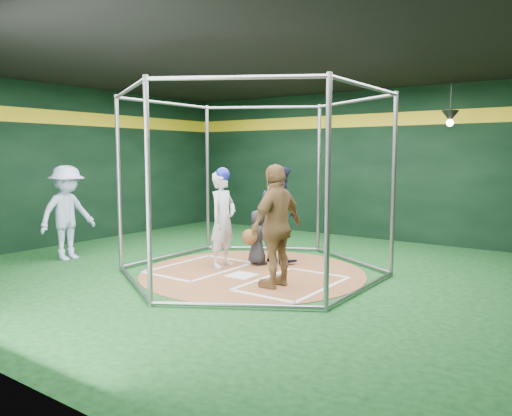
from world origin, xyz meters
The scene contains 12 objects.
room_shell centered at (0.00, 0.01, 1.75)m, with size 10.10×9.10×3.53m.
clay_disc centered at (0.00, 0.00, 0.01)m, with size 3.80×3.80×0.01m, color #965D36.
home_plate centered at (0.00, -0.30, 0.02)m, with size 0.43×0.43×0.01m, color white.
batter_box_left centered at (-0.95, -0.25, 0.02)m, with size 1.17×1.77×0.01m.
batter_box_right centered at (0.95, -0.25, 0.02)m, with size 1.17×1.77×0.01m.
batting_cage centered at (0.00, 0.00, 1.50)m, with size 4.05×4.67×3.00m.
pendant_lamp_near centered at (2.20, 3.60, 2.74)m, with size 0.34×0.34×0.90m.
batter_figure centered at (-0.69, 0.05, 0.89)m, with size 0.44×0.64×1.76m.
visitor_leopard centered at (0.83, -0.52, 0.94)m, with size 1.08×0.45×1.85m, color #AD814A.
catcher_figure centered at (-0.29, 0.52, 0.51)m, with size 0.56×0.62×0.99m.
umpire centered at (-0.13, 1.02, 0.91)m, with size 0.87×0.68×1.79m, color black.
bystander_blue centered at (-3.51, -1.16, 0.90)m, with size 1.16×0.67×1.79m, color #AEC0E6.
Camera 1 is at (4.87, -6.71, 2.01)m, focal length 35.00 mm.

